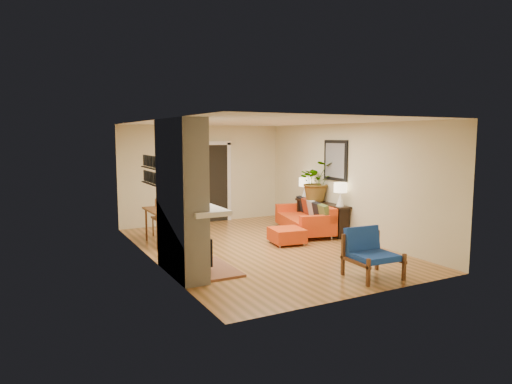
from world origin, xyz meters
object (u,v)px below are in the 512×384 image
Objects in this scene: sofa at (307,218)px; houseplant at (317,181)px; dining_table at (167,215)px; console_table at (322,208)px; lamp_far at (305,186)px; blue_chair at (369,250)px; lamp_near at (340,192)px; ottoman at (287,235)px.

houseplant reaches higher than sofa.
console_table is at bearing -9.77° from dining_table.
houseplant reaches higher than console_table.
blue_chair is at bearing -109.32° from lamp_far.
lamp_near reaches higher than sofa.
lamp_near reaches higher than ottoman.
dining_table is 3.18× the size of lamp_far.
console_table is at bearing 66.70° from blue_chair.
sofa is 2.81× the size of ottoman.
dining_table is 3.70m from console_table.
lamp_far is 0.54× the size of houseplant.
sofa is 1.24× the size of dining_table.
sofa is 1.34m from ottoman.
console_table is (0.35, -0.11, 0.23)m from sofa.
dining_table is 1.72× the size of houseplant.
lamp_near is at bearing -89.36° from houseplant.
houseplant is (-0.01, 0.20, 0.65)m from console_table.
houseplant reaches higher than lamp_near.
lamp_far is (1.40, 3.99, 0.63)m from blue_chair.
lamp_near is (1.40, 2.55, 0.63)m from blue_chair.
blue_chair is 0.47× the size of dining_table.
blue_chair is at bearing -113.30° from console_table.
ottoman is at bearing -143.18° from sofa.
houseplant is (0.34, 0.09, 0.88)m from sofa.
dining_table is at bearing 149.55° from ottoman.
houseplant reaches higher than ottoman.
lamp_near is (0.35, -0.81, 0.72)m from sofa.
console_table is at bearing -87.14° from houseplant.
ottoman is 2.62m from dining_table.
sofa is 0.95m from houseplant.
dining_table reaches higher than blue_chair.
console_table is 3.43× the size of lamp_far.
lamp_near is 1.44m from lamp_far.
houseplant is (1.39, 3.45, 0.79)m from blue_chair.
sofa is 1.02m from lamp_far.
blue_chair is at bearing -118.75° from lamp_near.
lamp_near is (3.65, -1.33, 0.46)m from dining_table.
ottoman is 0.44× the size of dining_table.
blue_chair is at bearing -107.41° from sofa.
console_table is 0.89m from lamp_far.
console_table is 1.85× the size of houseplant.
lamp_near is 0.54× the size of houseplant.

